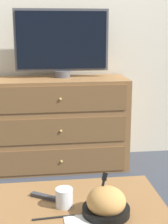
% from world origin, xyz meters
% --- Properties ---
extents(ground_plane, '(12.00, 12.00, 0.00)m').
position_xyz_m(ground_plane, '(0.00, 0.00, 0.00)').
color(ground_plane, '#383D47').
extents(wall_back, '(12.00, 0.05, 2.60)m').
position_xyz_m(wall_back, '(0.00, 0.03, 1.30)').
color(wall_back, silver).
rests_on(wall_back, ground_plane).
extents(dresser, '(1.18, 0.46, 0.79)m').
position_xyz_m(dresser, '(-0.03, -0.25, 0.40)').
color(dresser, olive).
rests_on(dresser, ground_plane).
extents(tv, '(0.80, 0.14, 0.58)m').
position_xyz_m(tv, '(0.01, -0.18, 1.10)').
color(tv, '#515156').
rests_on(tv, dresser).
extents(coffee_table, '(0.83, 0.60, 0.40)m').
position_xyz_m(coffee_table, '(-0.02, -1.69, 0.34)').
color(coffee_table, olive).
rests_on(coffee_table, ground_plane).
extents(takeout_bowl, '(0.22, 0.22, 0.18)m').
position_xyz_m(takeout_bowl, '(0.09, -1.78, 0.45)').
color(takeout_bowl, black).
rests_on(takeout_bowl, coffee_table).
extents(drink_cup, '(0.08, 0.08, 0.09)m').
position_xyz_m(drink_cup, '(-0.09, -1.68, 0.43)').
color(drink_cup, beige).
rests_on(drink_cup, coffee_table).
extents(napkin, '(0.15, 0.15, 0.00)m').
position_xyz_m(napkin, '(-0.03, -1.85, 0.40)').
color(napkin, white).
rests_on(napkin, coffee_table).
extents(knife, '(0.19, 0.02, 0.01)m').
position_xyz_m(knife, '(-0.15, -1.78, 0.40)').
color(knife, black).
rests_on(knife, coffee_table).
extents(remote_control, '(0.15, 0.10, 0.02)m').
position_xyz_m(remote_control, '(-0.18, -1.59, 0.40)').
color(remote_control, '#38383D').
rests_on(remote_control, coffee_table).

